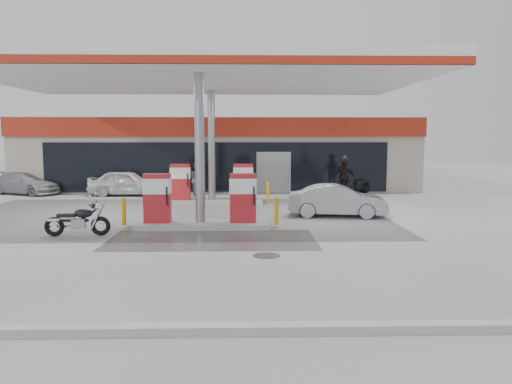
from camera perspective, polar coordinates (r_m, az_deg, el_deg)
ground at (r=14.61m, az=-7.02°, el=-5.45°), size 90.00×90.00×0.00m
wet_patch at (r=14.57m, az=-5.06°, el=-5.46°), size 6.00×3.00×0.00m
drain_cover at (r=12.60m, az=1.24°, el=-7.28°), size 0.70×0.70×0.01m
kerb at (r=7.92m, az=-12.14°, el=-15.20°), size 28.00×0.25×0.15m
store_building at (r=30.22m, az=-4.12°, el=4.45°), size 22.00×8.22×4.00m
canopy at (r=19.43m, az=-5.77°, el=13.07°), size 16.00×10.02×5.51m
pump_island_near at (r=16.46m, az=-6.38°, el=-1.62°), size 5.14×1.30×1.78m
pump_island_far at (r=22.40m, az=-5.06°, el=0.48°), size 5.14×1.30×1.78m
parked_motorcycle at (r=15.92m, az=-19.62°, el=-3.18°), size 1.95×0.75×1.00m
sedan_white at (r=26.23m, az=-14.55°, el=1.02°), size 3.90×1.75×1.30m
attendant at (r=25.23m, az=-6.69°, el=1.44°), size 0.89×1.00×1.71m
hatchback_silver at (r=18.92m, az=9.29°, el=-0.98°), size 3.78×1.78×1.20m
parked_car_left at (r=28.72m, az=-24.85°, el=0.92°), size 4.27×3.12×1.15m
parked_car_right at (r=28.42m, az=13.46°, el=1.17°), size 4.13×3.09×1.04m
biker_walking at (r=25.01m, az=10.01°, el=1.60°), size 1.17×0.56×1.93m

